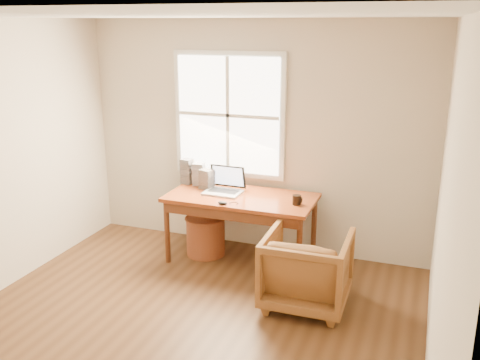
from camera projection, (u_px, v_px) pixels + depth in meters
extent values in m
cube|color=#53331C|center=(167.00, 348.00, 4.38)|extent=(4.00, 4.50, 0.02)
cube|color=white|center=(152.00, 14.00, 3.63)|extent=(4.00, 4.50, 0.02)
cube|color=beige|center=(255.00, 138.00, 6.04)|extent=(4.00, 0.02, 2.60)
cube|color=beige|center=(445.00, 231.00, 3.35)|extent=(0.02, 4.50, 2.60)
cube|color=silver|center=(229.00, 115.00, 6.03)|extent=(1.32, 0.05, 1.42)
cube|color=white|center=(228.00, 115.00, 6.01)|extent=(1.20, 0.02, 1.30)
cube|color=silver|center=(228.00, 115.00, 6.00)|extent=(0.04, 0.02, 1.30)
cube|color=silver|center=(228.00, 115.00, 6.00)|extent=(1.20, 0.02, 0.04)
cube|color=brown|center=(241.00, 198.00, 5.79)|extent=(1.60, 0.80, 0.04)
imported|color=brown|center=(307.00, 269.00, 4.95)|extent=(0.77, 0.80, 0.72)
cylinder|color=brown|center=(206.00, 236.00, 6.08)|extent=(0.56, 0.56, 0.43)
ellipsoid|color=black|center=(223.00, 203.00, 5.51)|extent=(0.10, 0.06, 0.03)
cylinder|color=black|center=(297.00, 200.00, 5.50)|extent=(0.11, 0.11, 0.10)
cube|color=#A8ABB4|center=(199.00, 174.00, 6.14)|extent=(0.14, 0.13, 0.26)
cube|color=#29292E|center=(207.00, 179.00, 6.01)|extent=(0.17, 0.16, 0.22)
cube|color=gray|center=(187.00, 171.00, 6.20)|extent=(0.14, 0.13, 0.29)
cube|color=#B0B3BC|center=(216.00, 175.00, 6.23)|extent=(0.19, 0.18, 0.19)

